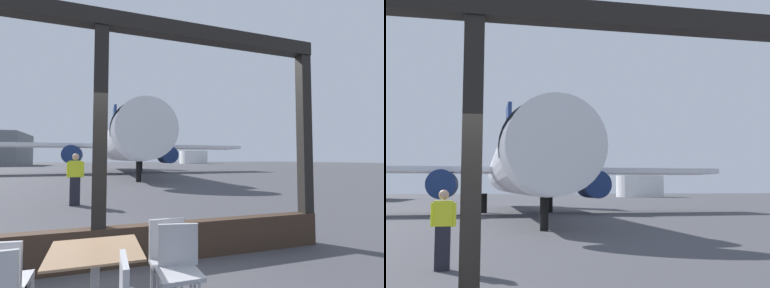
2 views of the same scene
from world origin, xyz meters
TOP-DOWN VIEW (x-y plane):
  - ground_plane at (0.00, 40.00)m, footprint 220.00×220.00m
  - window_frame at (0.00, 0.00)m, footprint 7.50×0.24m
  - dining_table at (-0.04, -1.51)m, footprint 0.80×0.80m
  - cafe_chair_aisle_left at (-0.80, -1.43)m, footprint 0.44×0.44m
  - cafe_chair_aisle_right at (0.73, -1.59)m, footprint 0.46×0.46m
  - cafe_chair_side_extra at (0.71, -1.27)m, footprint 0.40×0.40m
  - airplane at (2.69, 28.14)m, footprint 29.02×34.08m
  - ground_crew_worker at (-0.71, 5.94)m, footprint 0.56×0.22m
  - fuel_storage_tank at (32.53, 89.11)m, footprint 9.92×9.92m

SIDE VIEW (x-z plane):
  - ground_plane at x=0.00m, z-range 0.00..0.00m
  - dining_table at x=-0.04m, z-range 0.07..0.79m
  - cafe_chair_side_extra at x=0.71m, z-range 0.08..0.97m
  - cafe_chair_aisle_left at x=-0.80m, z-range 0.10..0.96m
  - cafe_chair_aisle_right at x=0.73m, z-range 0.09..0.98m
  - ground_crew_worker at x=-0.71m, z-range 0.03..1.77m
  - window_frame at x=0.00m, z-range -0.49..3.26m
  - fuel_storage_tank at x=32.53m, z-range 0.00..4.42m
  - airplane at x=2.69m, z-range -1.81..8.46m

